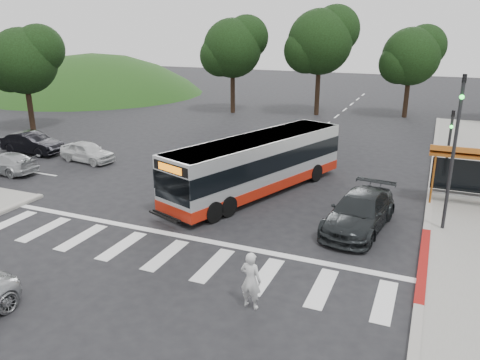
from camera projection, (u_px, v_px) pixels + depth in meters
The scene contains 19 objects.
ground at pixel (222, 210), 22.02m from camera, with size 140.00×140.00×0.00m, color black.
sidewalk_east at pixel (472, 187), 24.93m from camera, with size 4.00×40.00×0.12m, color gray.
curb_east at pixel (432, 182), 25.66m from camera, with size 0.30×40.00×0.15m, color #9E9991.
curb_east_red at pixel (423, 263), 16.92m from camera, with size 0.32×6.00×0.15m, color maroon.
hillside_nw at pixel (95, 93), 60.10m from camera, with size 44.00×44.00×10.00m, color #194014.
crosswalk_ladder at pixel (166, 255), 17.65m from camera, with size 18.00×2.60×0.01m, color silver.
bus_shelter at pixel (477, 159), 21.75m from camera, with size 4.20×1.60×2.86m.
traffic_signal_ne_tall at pixel (455, 141), 18.56m from camera, with size 0.18×0.37×6.50m.
traffic_signal_ne_short at pixel (450, 138), 25.12m from camera, with size 0.18×0.37×4.00m.
tree_north_a at pixel (321, 41), 43.36m from camera, with size 6.60×6.15×10.17m.
tree_north_b at pixel (412, 56), 42.54m from camera, with size 5.72×5.33×8.43m.
tree_north_c at pixel (233, 47), 44.76m from camera, with size 6.16×5.74×9.30m.
tree_west_a at pixel (25, 60), 37.16m from camera, with size 5.72×5.33×8.43m.
transit_bus at pixel (258, 166), 23.86m from camera, with size 2.43×11.22×2.90m, color #AEB0B3, non-canonical shape.
pedestrian at pixel (251, 280), 14.12m from camera, with size 0.68×0.44×1.85m, color silver.
dark_sedan at pixel (359, 212), 19.73m from camera, with size 2.14×5.27×1.53m, color black.
west_car_white at pixel (87, 152), 29.63m from camera, with size 1.52×3.79×1.29m, color silver.
west_car_black at pixel (32, 143), 31.51m from camera, with size 1.54×4.41×1.45m, color black.
west_car_silver at pixel (6, 163), 27.37m from camera, with size 1.68×4.14×1.20m, color #AAAEB0.
Camera 1 is at (8.78, -18.52, 8.24)m, focal length 35.00 mm.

